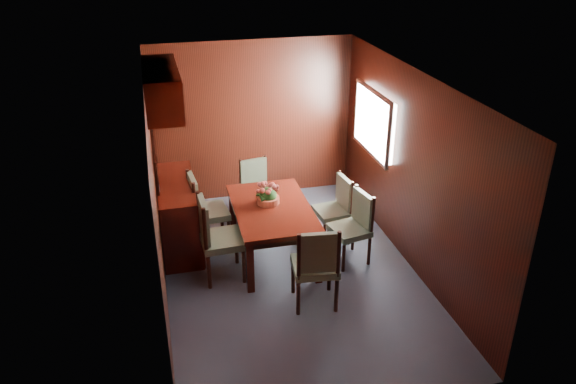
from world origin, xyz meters
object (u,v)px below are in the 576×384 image
object	(u,v)px
chair_right_near	(355,223)
flower_centerpiece	(268,193)
sideboard	(178,214)
chair_left_near	(215,234)
chair_head	(316,263)
dining_table	(272,214)

from	to	relation	value
chair_right_near	flower_centerpiece	xyz separation A→B (m)	(-1.00, 0.44, 0.33)
sideboard	chair_right_near	size ratio (longest dim) A/B	1.49
chair_right_near	flower_centerpiece	world-z (taller)	flower_centerpiece
chair_right_near	flower_centerpiece	bearing A→B (deg)	55.22
chair_left_near	chair_head	bearing A→B (deg)	46.98
sideboard	chair_right_near	bearing A→B (deg)	-23.13
chair_left_near	chair_head	xyz separation A→B (m)	(0.99, -0.85, -0.02)
flower_centerpiece	dining_table	bearing A→B (deg)	-78.38
chair_left_near	flower_centerpiece	distance (m)	0.87
chair_right_near	chair_head	distance (m)	1.10
dining_table	chair_left_near	xyz separation A→B (m)	(-0.75, -0.29, -0.02)
chair_left_near	chair_head	distance (m)	1.30
dining_table	chair_head	size ratio (longest dim) A/B	1.48
flower_centerpiece	chair_head	bearing A→B (deg)	-78.38
chair_head	chair_left_near	bearing A→B (deg)	146.02
dining_table	chair_left_near	world-z (taller)	chair_left_near
chair_left_near	chair_right_near	size ratio (longest dim) A/B	1.13
dining_table	flower_centerpiece	world-z (taller)	flower_centerpiece
chair_right_near	sideboard	bearing A→B (deg)	55.62
dining_table	sideboard	bearing A→B (deg)	153.61
chair_left_near	chair_right_near	world-z (taller)	chair_left_near
dining_table	flower_centerpiece	size ratio (longest dim) A/B	5.01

